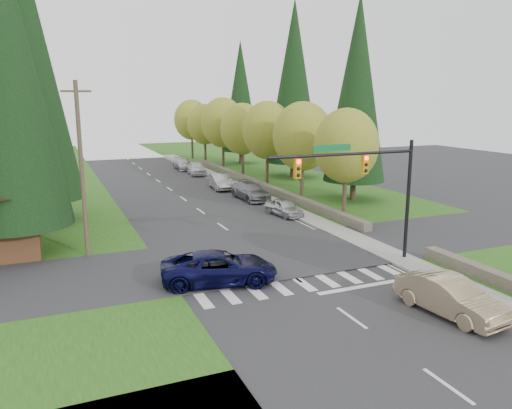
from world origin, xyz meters
TOP-DOWN VIEW (x-y plane):
  - ground at (0.00, 0.00)m, footprint 120.00×120.00m
  - grass_east at (13.00, 20.00)m, footprint 14.00×110.00m
  - grass_west at (-13.00, 20.00)m, footprint 14.00×110.00m
  - cross_street at (0.00, 8.00)m, footprint 120.00×8.00m
  - sidewalk_east at (6.90, 22.00)m, footprint 1.80×80.00m
  - curb_east at (6.05, 22.00)m, footprint 0.20×80.00m
  - stone_wall_north at (8.60, 30.00)m, footprint 0.70×40.00m
  - traffic_signal at (4.37, 4.50)m, footprint 8.70×0.37m
  - utility_pole at (-9.50, 12.00)m, footprint 1.60×0.24m
  - decid_tree_0 at (9.20, 14.00)m, footprint 4.80×4.80m
  - decid_tree_1 at (9.30, 21.00)m, footprint 5.20×5.20m
  - decid_tree_2 at (9.10, 28.00)m, footprint 5.00×5.00m
  - decid_tree_3 at (9.20, 35.00)m, footprint 5.00×5.00m
  - decid_tree_4 at (9.30, 42.00)m, footprint 5.40×5.40m
  - decid_tree_5 at (9.10, 49.00)m, footprint 4.80×4.80m
  - decid_tree_6 at (9.20, 56.00)m, footprint 5.20×5.20m
  - conifer_w_a at (-13.00, 14.00)m, footprint 6.12×6.12m
  - conifer_w_c at (-12.00, 22.00)m, footprint 6.46×6.46m
  - conifer_w_e at (-14.00, 28.00)m, footprint 5.78×5.78m
  - conifer_e_a at (14.00, 20.00)m, footprint 5.44×5.44m
  - conifer_e_b at (15.00, 34.00)m, footprint 6.12×6.12m
  - conifer_e_c at (14.00, 48.00)m, footprint 5.10×5.10m
  - sedan_champagne at (3.99, -2.32)m, footprint 2.33×5.11m
  - suv_navy at (-3.80, 5.00)m, footprint 6.18×3.85m
  - parked_car_a at (5.60, 16.92)m, footprint 2.03×4.04m
  - parked_car_b at (5.60, 23.83)m, footprint 2.32×5.36m
  - parked_car_c at (4.75, 30.00)m, footprint 1.97×4.65m
  - parked_car_d at (5.30, 40.33)m, footprint 2.36×4.76m
  - parked_car_e at (5.01, 45.34)m, footprint 2.16×5.00m

SIDE VIEW (x-z plane):
  - ground at x=0.00m, z-range 0.00..0.00m
  - cross_street at x=0.00m, z-range -0.05..0.05m
  - grass_east at x=13.00m, z-range 0.00..0.06m
  - grass_west at x=-13.00m, z-range 0.00..0.06m
  - sidewalk_east at x=6.90m, z-range 0.00..0.13m
  - curb_east at x=6.05m, z-range 0.00..0.13m
  - stone_wall_north at x=8.60m, z-range 0.00..0.70m
  - parked_car_a at x=5.60m, z-range 0.00..1.32m
  - parked_car_e at x=5.01m, z-range 0.00..1.43m
  - parked_car_c at x=4.75m, z-range 0.00..1.49m
  - parked_car_b at x=5.60m, z-range 0.00..1.54m
  - parked_car_d at x=5.30m, z-range 0.00..1.56m
  - suv_navy at x=-3.80m, z-range 0.00..1.60m
  - sedan_champagne at x=3.99m, z-range 0.00..1.62m
  - traffic_signal at x=4.37m, z-range 1.58..8.38m
  - utility_pole at x=-9.50m, z-range 0.14..10.14m
  - decid_tree_5 at x=9.10m, z-range 1.38..9.68m
  - decid_tree_0 at x=9.20m, z-range 1.41..9.78m
  - decid_tree_3 at x=9.20m, z-range 1.39..9.94m
  - decid_tree_1 at x=9.30m, z-range 1.40..10.20m
  - decid_tree_6 at x=9.20m, z-range 1.43..10.30m
  - decid_tree_2 at x=9.10m, z-range 1.52..10.34m
  - decid_tree_4 at x=9.30m, z-range 1.47..10.65m
  - conifer_e_c at x=14.00m, z-range 0.89..17.69m
  - conifer_e_a at x=14.00m, z-range 0.89..18.69m
  - conifer_w_e at x=-14.00m, z-range 0.89..19.69m
  - conifer_w_a at x=-13.00m, z-range 0.89..20.69m
  - conifer_e_b at x=15.00m, z-range 0.89..20.69m
  - conifer_w_c at x=-12.00m, z-range 0.89..21.69m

